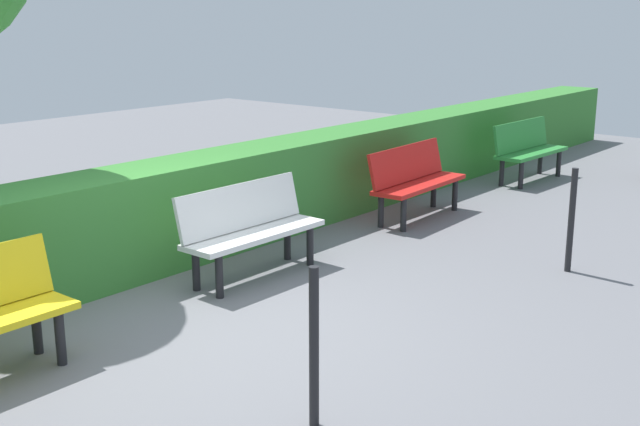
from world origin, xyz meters
name	(u,v)px	position (x,y,z in m)	size (l,w,h in m)	color
ground_plane	(199,331)	(0.00, 0.00, 0.00)	(23.97, 23.97, 0.00)	slate
bench_green	(528,148)	(-6.88, -0.54, 0.48)	(1.48, 0.52, 0.86)	#2D8C38
bench_red	(415,178)	(-4.02, -0.62, 0.48)	(1.54, 0.53, 0.86)	red
bench_white	(249,226)	(-1.21, -0.63, 0.48)	(1.50, 0.49, 0.86)	white
hedge_row	(185,209)	(-1.24, -1.55, 0.49)	(19.97, 0.71, 0.98)	#387F33
railing_post_mid	(571,220)	(-3.23, 1.62, 0.50)	(0.06, 0.06, 1.00)	black
railing_post_far	(314,348)	(0.55, 1.62, 0.50)	(0.06, 0.06, 1.00)	black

